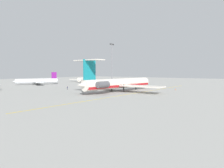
% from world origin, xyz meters
% --- Properties ---
extents(ground, '(360.54, 360.54, 0.00)m').
position_xyz_m(ground, '(0.00, 0.00, 0.00)').
color(ground, '#9E9E99').
extents(main_jetliner, '(44.28, 39.14, 12.89)m').
position_xyz_m(main_jetliner, '(-1.07, 7.62, 3.52)').
color(main_jetliner, silver).
rests_on(main_jetliner, ground).
extents(airliner_mid_left, '(25.00, 25.27, 7.94)m').
position_xyz_m(airliner_mid_left, '(3.47, 73.69, 2.34)').
color(airliner_mid_left, silver).
rests_on(airliner_mid_left, ground).
extents(airliner_mid_right, '(25.99, 26.11, 8.00)m').
position_xyz_m(airliner_mid_right, '(44.68, 69.97, 2.36)').
color(airliner_mid_right, silver).
rests_on(airliner_mid_right, ground).
extents(ground_crew_near_nose, '(0.27, 0.43, 1.72)m').
position_xyz_m(ground_crew_near_nose, '(-7.49, 31.71, 1.09)').
color(ground_crew_near_nose, black).
rests_on(ground_crew_near_nose, ground).
extents(ground_crew_near_tail, '(0.27, 0.38, 1.68)m').
position_xyz_m(ground_crew_near_tail, '(24.32, 26.11, 1.06)').
color(ground_crew_near_tail, black).
rests_on(ground_crew_near_tail, ground).
extents(safety_cone_nose, '(0.40, 0.40, 0.55)m').
position_xyz_m(safety_cone_nose, '(25.81, 18.81, 0.28)').
color(safety_cone_nose, '#EA590F').
rests_on(safety_cone_nose, ground).
extents(safety_cone_wingtip, '(0.40, 0.40, 0.55)m').
position_xyz_m(safety_cone_wingtip, '(20.80, -9.61, 0.28)').
color(safety_cone_wingtip, '#EA590F').
rests_on(safety_cone_wingtip, ground).
extents(safety_cone_tail, '(0.40, 0.40, 0.55)m').
position_xyz_m(safety_cone_tail, '(24.49, 23.60, 0.28)').
color(safety_cone_tail, '#EA590F').
rests_on(safety_cone_tail, ground).
extents(taxiway_centreline, '(102.13, 4.71, 0.01)m').
position_xyz_m(taxiway_centreline, '(0.17, -1.17, 0.00)').
color(taxiway_centreline, gold).
rests_on(taxiway_centreline, ground).
extents(light_mast, '(4.00, 0.70, 26.07)m').
position_xyz_m(light_mast, '(33.53, 35.97, 14.25)').
color(light_mast, slate).
rests_on(light_mast, ground).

